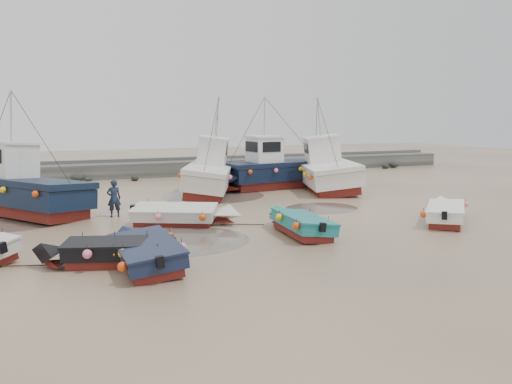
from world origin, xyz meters
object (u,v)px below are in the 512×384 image
Objects in this scene: dinghy_4 at (108,249)px; cabin_boat_2 at (269,169)px; dinghy_2 at (298,221)px; cabin_boat_0 at (15,189)px; dinghy_5 at (183,213)px; cabin_boat_1 at (208,173)px; dinghy_1 at (146,248)px; cabin_boat_3 at (327,170)px; person at (115,217)px; dinghy_3 at (446,210)px.

cabin_boat_2 reaches higher than dinghy_4.
cabin_boat_0 is at bearing 144.38° from dinghy_2.
dinghy_5 is 0.53× the size of cabin_boat_2.
cabin_boat_0 is (-11.22, 9.44, 0.76)m from dinghy_2.
cabin_boat_1 is (4.00, 8.83, 0.77)m from dinghy_5.
dinghy_1 is 1.11× the size of dinghy_2.
cabin_boat_2 is at bearing 29.44° from cabin_boat_1.
dinghy_5 is at bearing -129.96° from cabin_boat_3.
cabin_boat_3 is at bearing -164.59° from person.
cabin_boat_2 is at bearing 170.65° from cabin_boat_3.
dinghy_1 is at bearing -91.64° from cabin_boat_1.
dinghy_2 is at bearing -107.53° from cabin_boat_3.
dinghy_4 is at bearing -95.86° from cabin_boat_1.
dinghy_2 and dinghy_4 have the same top height.
cabin_boat_1 is at bearing 165.50° from dinghy_3.
dinghy_2 is (6.77, 1.89, 0.01)m from dinghy_1.
dinghy_1 is 1.22m from dinghy_4.
dinghy_1 is 7.03m from dinghy_2.
person is at bearing -112.16° from dinghy_5.
dinghy_2 is 1.01× the size of dinghy_5.
dinghy_1 is 0.67× the size of cabin_boat_0.
dinghy_2 is at bearing -138.82° from dinghy_3.
dinghy_5 is (-11.67, 4.17, 0.00)m from dinghy_3.
dinghy_4 is (-15.59, -1.14, 0.01)m from dinghy_3.
dinghy_5 is 3.11× the size of person.
cabin_boat_0 is (-4.45, 11.33, 0.77)m from dinghy_1.
dinghy_3 is 0.89× the size of dinghy_4.
dinghy_5 is at bearing 129.71° from person.
cabin_boat_1 is (-0.05, 12.50, 0.77)m from dinghy_2.
cabin_boat_1 is at bearing 94.68° from dinghy_2.
cabin_boat_2 is (11.33, 14.88, 0.78)m from dinghy_1.
cabin_boat_3 is at bearing 58.50° from dinghy_2.
person is (-6.70, 6.73, -0.55)m from dinghy_2.
cabin_boat_0 is 0.90× the size of cabin_boat_2.
dinghy_1 is at bearing -129.53° from dinghy_3.
dinghy_2 is 7.64m from dinghy_3.
cabin_boat_1 is at bearing 64.42° from dinghy_1.
cabin_boat_0 and cabin_boat_2 have the same top height.
dinghy_1 is 18.72m from cabin_boat_2.
cabin_boat_0 is 16.17m from cabin_boat_2.
cabin_boat_0 is at bearing -32.12° from person.
cabin_boat_3 is 15.47m from person.
dinghy_5 is (2.72, 5.56, 0.01)m from dinghy_1.
dinghy_4 is at bearing 132.54° from cabin_boat_2.
cabin_boat_1 is (11.17, 3.06, 0.01)m from cabin_boat_0.
cabin_boat_0 is (-18.85, 9.94, 0.77)m from dinghy_3.
cabin_boat_0 is 0.94× the size of cabin_boat_1.
person is at bearing -161.83° from dinghy_3.
dinghy_1 is at bearing -104.13° from cabin_boat_0.
cabin_boat_0 reaches higher than dinghy_5.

